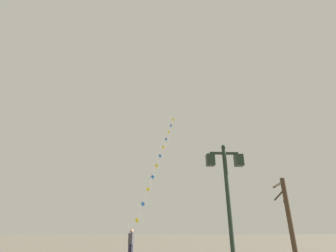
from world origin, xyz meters
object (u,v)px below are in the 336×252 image
twin_lantern_lamp_post (227,183)px  bare_tree (288,215)px  kite_train (158,162)px  kite_flyer (131,244)px

twin_lantern_lamp_post → bare_tree: bearing=51.0°
twin_lantern_lamp_post → kite_train: (-2.30, 14.97, 4.64)m
twin_lantern_lamp_post → kite_flyer: bearing=116.6°
bare_tree → twin_lantern_lamp_post: bearing=-129.0°
twin_lantern_lamp_post → bare_tree: 8.50m
kite_train → kite_flyer: (-1.52, -7.38, -6.84)m
kite_flyer → bare_tree: bare_tree is taller
kite_flyer → bare_tree: bearing=-84.2°
twin_lantern_lamp_post → bare_tree: bare_tree is taller
twin_lantern_lamp_post → kite_train: size_ratio=0.30×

